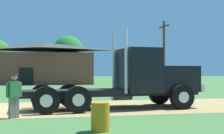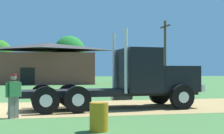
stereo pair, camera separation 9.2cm
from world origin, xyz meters
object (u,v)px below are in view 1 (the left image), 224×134
Objects in this scene: visitor_walking_mid at (14,95)px; shed_building at (46,64)px; truck_foreground_white at (137,80)px; steel_barrel at (100,117)px; utility_pole_near at (164,52)px.

shed_building reaches higher than visitor_walking_mid.
shed_building reaches higher than truck_foreground_white.
utility_pole_near is (10.87, 22.51, 3.39)m from steel_barrel.
utility_pole_near is at bearing 64.23° from steel_barrel.
truck_foreground_white is at bearing -115.42° from utility_pole_near.
shed_building reaches higher than steel_barrel.
visitor_walking_mid is 23.87m from utility_pole_near.
visitor_walking_mid is at bearing -92.15° from shed_building.
steel_barrel is 35.69m from shed_building.
truck_foreground_white is 10.24× the size of steel_barrel.
utility_pole_near is (8.18, 17.20, 2.52)m from truck_foreground_white.
visitor_walking_mid is 4.01m from steel_barrel.
steel_barrel is (2.59, -3.02, -0.44)m from visitor_walking_mid.
truck_foreground_white is 6.01m from steel_barrel.
steel_barrel is 0.05× the size of shed_building.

